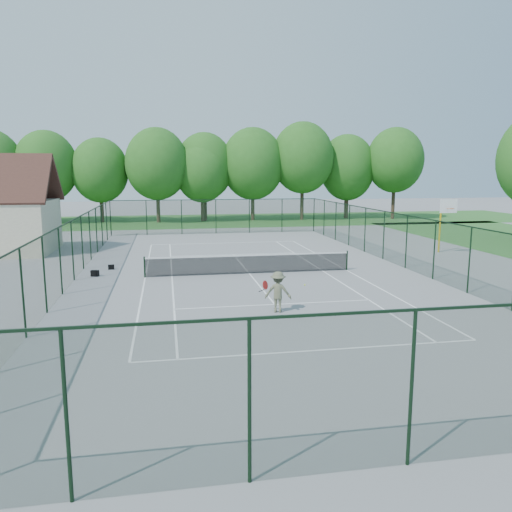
% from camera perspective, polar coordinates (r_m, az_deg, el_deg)
% --- Properties ---
extents(ground, '(140.00, 140.00, 0.00)m').
position_cam_1_polar(ground, '(26.83, -0.76, -2.04)').
color(ground, gray).
rests_on(ground, ground).
extents(grass_far, '(80.00, 16.00, 0.01)m').
position_cam_1_polar(grass_far, '(56.35, -5.80, 4.06)').
color(grass_far, '#37752E').
rests_on(grass_far, ground).
extents(court_lines, '(11.05, 23.85, 0.01)m').
position_cam_1_polar(court_lines, '(26.83, -0.76, -2.03)').
color(court_lines, white).
rests_on(court_lines, ground).
extents(tennis_net, '(11.08, 0.08, 1.10)m').
position_cam_1_polar(tennis_net, '(26.72, -0.76, -0.83)').
color(tennis_net, black).
rests_on(tennis_net, ground).
extents(fence_enclosure, '(18.05, 36.05, 3.02)m').
position_cam_1_polar(fence_enclosure, '(26.56, -0.77, 1.26)').
color(fence_enclosure, '#17311C').
rests_on(fence_enclosure, ground).
extents(tree_line_far, '(39.40, 6.40, 9.70)m').
position_cam_1_polar(tree_line_far, '(56.09, -5.90, 10.15)').
color(tree_line_far, '#432F24').
rests_on(tree_line_far, ground).
extents(basketball_goal, '(1.20, 1.43, 3.65)m').
position_cam_1_polar(basketball_goal, '(35.48, 20.76, 4.39)').
color(basketball_goal, gold).
rests_on(basketball_goal, ground).
extents(sports_bag_a, '(0.44, 0.32, 0.32)m').
position_cam_1_polar(sports_bag_a, '(27.48, -17.93, -1.89)').
color(sports_bag_a, black).
rests_on(sports_bag_a, ground).
extents(sports_bag_b, '(0.36, 0.24, 0.26)m').
position_cam_1_polar(sports_bag_b, '(29.15, -16.22, -1.22)').
color(sports_bag_b, black).
rests_on(sports_bag_b, ground).
extents(tennis_player, '(2.09, 0.94, 1.61)m').
position_cam_1_polar(tennis_player, '(19.46, 2.53, -4.11)').
color(tennis_player, '#62654A').
rests_on(tennis_player, ground).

